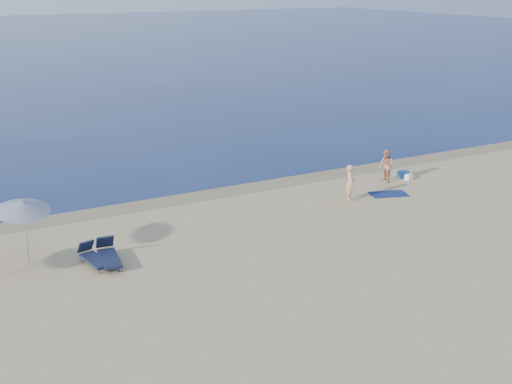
{
  "coord_description": "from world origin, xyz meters",
  "views": [
    {
      "loc": [
        -13.31,
        -6.03,
        9.33
      ],
      "look_at": [
        -1.57,
        16.0,
        1.0
      ],
      "focal_mm": 45.0,
      "sensor_mm": 36.0,
      "label": 1
    }
  ],
  "objects_px": {
    "person_right": "(386,166)",
    "umbrella_near": "(22,206)",
    "person_left": "(350,182)",
    "blue_cooler": "(403,174)"
  },
  "relations": [
    {
      "from": "person_left",
      "to": "person_right",
      "type": "relative_size",
      "value": 1.01
    },
    {
      "from": "person_left",
      "to": "person_right",
      "type": "distance_m",
      "value": 3.37
    },
    {
      "from": "person_left",
      "to": "person_right",
      "type": "xyz_separation_m",
      "value": [
        3.09,
        1.34,
        -0.0
      ]
    },
    {
      "from": "person_right",
      "to": "umbrella_near",
      "type": "relative_size",
      "value": 0.66
    },
    {
      "from": "person_right",
      "to": "umbrella_near",
      "type": "xyz_separation_m",
      "value": [
        -16.8,
        -1.59,
        1.29
      ]
    },
    {
      "from": "person_right",
      "to": "blue_cooler",
      "type": "relative_size",
      "value": 3.43
    },
    {
      "from": "person_right",
      "to": "umbrella_near",
      "type": "distance_m",
      "value": 16.93
    },
    {
      "from": "person_left",
      "to": "blue_cooler",
      "type": "xyz_separation_m",
      "value": [
        4.35,
        1.5,
        -0.64
      ]
    },
    {
      "from": "person_left",
      "to": "umbrella_near",
      "type": "bearing_deg",
      "value": 113.85
    },
    {
      "from": "umbrella_near",
      "to": "person_left",
      "type": "bearing_deg",
      "value": -11.6
    }
  ]
}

